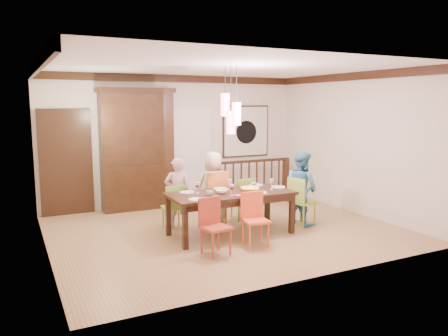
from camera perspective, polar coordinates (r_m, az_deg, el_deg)
name	(u,v)px	position (r m, az deg, el deg)	size (l,w,h in m)	color
floor	(225,230)	(8.01, 0.13, -8.05)	(6.00, 6.00, 0.00)	#956F48
ceiling	(225,67)	(7.71, 0.14, 13.10)	(6.00, 6.00, 0.00)	white
wall_back	(176,140)	(10.02, -6.29, 3.66)	(6.00, 6.00, 0.00)	beige
wall_left	(42,160)	(6.93, -22.63, 0.97)	(5.00, 5.00, 0.00)	beige
wall_right	(354,144)	(9.45, 16.65, 3.08)	(5.00, 5.00, 0.00)	beige
crown_molding	(225,71)	(7.70, 0.14, 12.51)	(6.00, 5.00, 0.16)	black
panel_door	(66,164)	(9.46, -19.92, 0.49)	(1.04, 0.07, 2.24)	black
white_doorway	(191,157)	(10.15, -4.33, 1.48)	(0.97, 0.05, 2.22)	silver
painting	(246,131)	(10.72, 2.86, 4.81)	(1.25, 0.06, 1.25)	black
pendant_cluster	(231,113)	(7.41, 0.89, 7.15)	(0.27, 0.21, 1.14)	#F64970
dining_table	(231,197)	(7.57, 0.86, -3.79)	(2.17, 1.01, 0.75)	black
chair_far_left	(173,203)	(8.00, -6.67, -4.62)	(0.39, 0.39, 0.83)	#7DB933
chair_far_mid	(213,193)	(8.33, -1.46, -3.28)	(0.48, 0.48, 1.02)	orange
chair_far_right	(242,195)	(8.59, 2.39, -3.61)	(0.38, 0.38, 0.84)	#74A52C
chair_near_left	(216,223)	(6.61, -1.07, -7.18)	(0.44, 0.44, 0.86)	#A63624
chair_near_mid	(256,216)	(7.03, 4.15, -6.29)	(0.44, 0.44, 0.85)	#EE552D
chair_end_right	(302,198)	(8.33, 10.22, -3.83)	(0.50, 0.50, 0.91)	#88AF36
china_hutch	(137,149)	(9.54, -11.27, 2.42)	(1.65, 0.46, 2.60)	black
balustrade	(253,179)	(10.37, 3.79, -1.44)	(1.98, 0.12, 0.96)	black
person_far_left	(178,193)	(8.06, -6.08, -3.24)	(0.47, 0.31, 1.30)	#D9A5AD
person_far_mid	(213,187)	(8.37, -1.41, -2.49)	(0.67, 0.44, 1.38)	beige
person_end_right	(301,188)	(8.36, 10.05, -2.57)	(0.68, 0.53, 1.39)	teal
serving_bowl	(250,190)	(7.58, 3.38, -2.85)	(0.33, 0.33, 0.08)	yellow
small_bowl	(222,192)	(7.45, -0.31, -3.12)	(0.20, 0.20, 0.06)	white
cup_left	(209,193)	(7.28, -1.92, -3.29)	(0.11, 0.11, 0.09)	silver
cup_right	(254,185)	(7.96, 3.89, -2.26)	(0.10, 0.10, 0.10)	silver
plate_far_left	(187,192)	(7.54, -4.84, -3.18)	(0.26, 0.26, 0.01)	white
plate_far_mid	(220,189)	(7.84, -0.48, -2.72)	(0.26, 0.26, 0.01)	white
plate_far_right	(256,185)	(8.20, 4.19, -2.24)	(0.26, 0.26, 0.01)	white
plate_near_left	(197,199)	(6.97, -3.59, -4.13)	(0.26, 0.26, 0.01)	white
plate_near_mid	(260,193)	(7.52, 4.66, -3.22)	(0.26, 0.26, 0.01)	white
plate_end_right	(278,187)	(8.05, 7.09, -2.49)	(0.26, 0.26, 0.01)	white
wine_glass_a	(197,188)	(7.47, -3.49, -2.60)	(0.08, 0.08, 0.19)	#590C19
wine_glass_b	(230,184)	(7.76, 0.79, -2.16)	(0.08, 0.08, 0.19)	silver
wine_glass_c	(232,190)	(7.26, 1.00, -2.91)	(0.08, 0.08, 0.19)	#590C19
wine_glass_d	(272,184)	(7.83, 6.23, -2.12)	(0.08, 0.08, 0.19)	silver
napkin	(240,195)	(7.27, 2.09, -3.59)	(0.18, 0.14, 0.01)	#D83359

